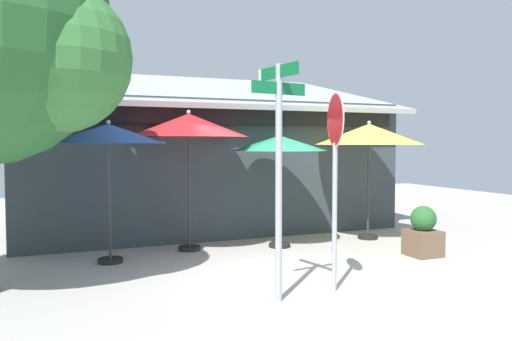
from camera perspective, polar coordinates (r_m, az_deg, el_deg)
ground_plane at (r=8.97m, az=3.19°, el=-10.96°), size 28.00×28.00×0.10m
cafe_building at (r=13.52m, az=-6.73°, el=0.99°), size 9.32×5.95×4.25m
street_sign_post at (r=6.70m, az=2.57°, el=1.38°), size 0.83×0.89×3.17m
stop_sign at (r=7.25m, az=8.94°, el=1.97°), size 0.20×0.76×2.85m
patio_umbrella_royal_blue_left at (r=9.26m, az=-16.34°, el=3.84°), size 2.04×2.04×2.54m
patio_umbrella_crimson_center at (r=10.03m, az=-7.62°, el=4.99°), size 2.37×2.37×2.78m
patio_umbrella_forest_green_right at (r=10.26m, az=2.71°, el=2.94°), size 1.94×1.94×2.36m
patio_umbrella_mustard_far_right at (r=11.44m, az=12.66°, el=3.94°), size 2.38×2.38×2.63m
sidewalk_planter at (r=10.08m, az=18.38°, el=-6.72°), size 0.57×0.57×0.95m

